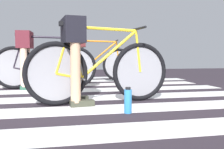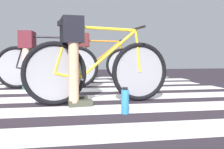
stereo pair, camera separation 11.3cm
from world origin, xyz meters
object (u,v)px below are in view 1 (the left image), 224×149
Objects in this scene: bicycle_2_of_3 at (45,66)px; cyclist_2_of_3 at (25,52)px; water_bottle at (128,101)px; bicycle_1_of_3 at (100,70)px; bicycle_3_of_3 at (95,64)px; cyclist_3_of_3 at (81,51)px; cyclist_1_of_3 at (73,49)px.

bicycle_2_of_3 is 0.39m from cyclist_2_of_3.
cyclist_2_of_3 is at bearing -180.00° from bicycle_2_of_3.
bicycle_2_of_3 is at bearing 113.08° from water_bottle.
bicycle_1_of_3 is 0.66m from water_bottle.
bicycle_1_of_3 is 1.00× the size of bicycle_2_of_3.
bicycle_3_of_3 is (1.00, 1.00, 0.00)m from bicycle_2_of_3.
cyclist_2_of_3 reaches higher than bicycle_3_of_3.
cyclist_2_of_3 is 0.55× the size of bicycle_3_of_3.
bicycle_2_of_3 is at bearing -129.16° from bicycle_3_of_3.
cyclist_2_of_3 is at bearing -128.78° from cyclist_3_of_3.
cyclist_1_of_3 is at bearing 132.05° from water_bottle.
bicycle_2_of_3 is 1.41m from bicycle_3_of_3.
cyclist_3_of_3 is at bearing 83.24° from bicycle_1_of_3.
bicycle_3_of_3 is 0.42m from cyclist_3_of_3.
water_bottle is (0.89, -2.09, -0.26)m from bicycle_2_of_3.
water_bottle is at bearing -86.10° from bicycle_3_of_3.
cyclist_1_of_3 reaches higher than bicycle_3_of_3.
bicycle_1_of_3 is 2.55m from cyclist_3_of_3.
bicycle_1_of_3 is 1.69× the size of cyclist_3_of_3.
bicycle_2_of_3 is 2.28m from water_bottle.
bicycle_3_of_3 is (0.29, 2.50, 0.00)m from bicycle_1_of_3.
cyclist_1_of_3 is 0.56× the size of bicycle_3_of_3.
bicycle_2_of_3 is 6.83× the size of water_bottle.
bicycle_2_of_3 is 1.27m from cyclist_3_of_3.
cyclist_3_of_3 is (-0.02, 2.54, 0.28)m from bicycle_1_of_3.
bicycle_3_of_3 is at bearing 76.20° from bicycle_1_of_3.
cyclist_3_of_3 is at bearing 48.60° from cyclist_2_of_3.
bicycle_2_of_3 is (-0.71, 1.51, 0.00)m from bicycle_1_of_3.
water_bottle is at bearing -56.96° from cyclist_2_of_3.
bicycle_1_of_3 is at bearing -90.68° from bicycle_3_of_3.
cyclist_3_of_3 reaches higher than bicycle_1_of_3.
bicycle_1_of_3 is 1.78× the size of cyclist_1_of_3.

